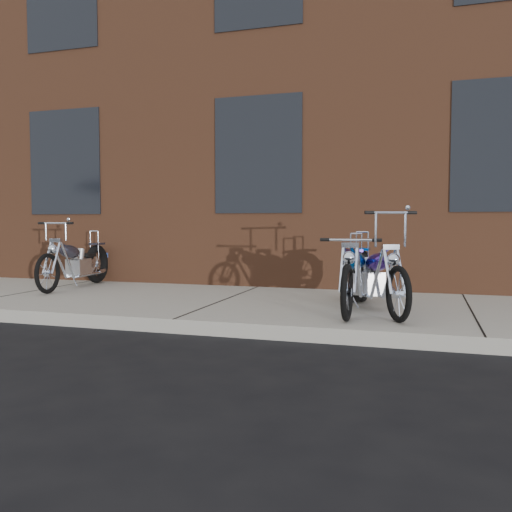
% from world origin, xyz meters
% --- Properties ---
extents(ground, '(120.00, 120.00, 0.00)m').
position_xyz_m(ground, '(0.00, 0.00, 0.00)').
color(ground, black).
rests_on(ground, ground).
extents(sidewalk, '(22.00, 3.00, 0.15)m').
position_xyz_m(sidewalk, '(0.00, 1.50, 0.07)').
color(sidewalk, '#A39D8D').
rests_on(sidewalk, ground).
extents(building_brick, '(22.00, 10.00, 8.00)m').
position_xyz_m(building_brick, '(0.00, 8.00, 4.00)').
color(building_brick, brown).
rests_on(building_brick, ground).
extents(chopper_purple, '(0.94, 1.85, 1.12)m').
position_xyz_m(chopper_purple, '(1.91, 1.18, 0.51)').
color(chopper_purple, black).
rests_on(chopper_purple, sidewalk).
extents(chopper_blue, '(0.50, 2.04, 0.89)m').
position_xyz_m(chopper_blue, '(1.74, 1.20, 0.52)').
color(chopper_blue, black).
rests_on(chopper_blue, sidewalk).
extents(chopper_third, '(0.49, 1.99, 1.01)m').
position_xyz_m(chopper_third, '(-2.66, 2.09, 0.51)').
color(chopper_third, black).
rests_on(chopper_third, sidewalk).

